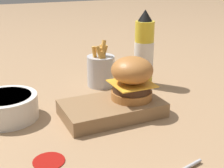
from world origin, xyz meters
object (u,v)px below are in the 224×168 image
at_px(serving_board, 112,109).
at_px(side_bowl, 7,107).
at_px(burger, 131,77).
at_px(ketchup_bottle, 144,52).
at_px(fries_basket, 101,70).

xyz_separation_m(serving_board, side_bowl, (0.25, -0.10, 0.01)).
height_order(burger, ketchup_bottle, ketchup_bottle).
bearing_deg(fries_basket, ketchup_bottle, 158.09).
relative_size(fries_basket, side_bowl, 0.97).
bearing_deg(side_bowl, fries_basket, -158.52).
relative_size(ketchup_bottle, fries_basket, 1.60).
relative_size(serving_board, burger, 2.28).
xyz_separation_m(ketchup_bottle, side_bowl, (0.44, 0.07, -0.08)).
xyz_separation_m(burger, fries_basket, (-0.00, -0.22, -0.04)).
bearing_deg(serving_board, ketchup_bottle, -138.61).
bearing_deg(serving_board, burger, -175.41).
height_order(serving_board, side_bowl, side_bowl).
bearing_deg(burger, serving_board, 4.59).
height_order(fries_basket, side_bowl, fries_basket).
xyz_separation_m(burger, ketchup_bottle, (-0.13, -0.16, 0.02)).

